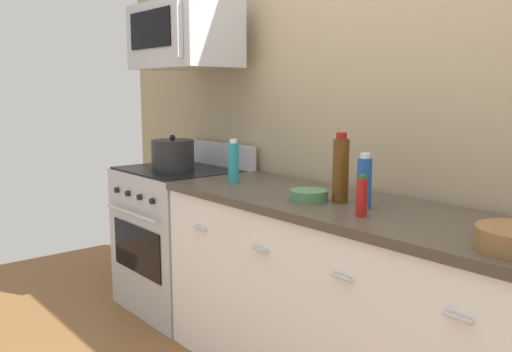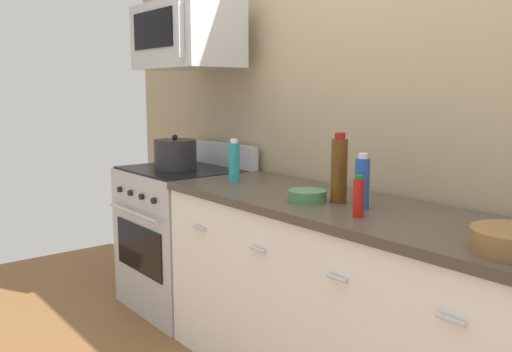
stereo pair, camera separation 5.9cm
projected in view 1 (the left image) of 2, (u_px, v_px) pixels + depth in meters
back_wall at (408, 104)px, 2.56m from camera, size 5.15×0.10×2.70m
counter_unit at (347, 303)px, 2.44m from camera, size 2.06×0.66×0.92m
range_oven at (182, 237)px, 3.50m from camera, size 0.76×0.69×1.07m
microwave at (184, 36)px, 3.32m from camera, size 0.74×0.44×0.40m
bottle_soda_blue at (364, 182)px, 2.27m from camera, size 0.06×0.06×0.24m
bottle_dish_soap at (234, 162)px, 2.91m from camera, size 0.06×0.06×0.24m
bottle_wine_amber at (341, 169)px, 2.38m from camera, size 0.07×0.07×0.31m
bottle_hot_sauce_red at (362, 197)px, 2.12m from camera, size 0.04×0.04×0.17m
bowl_green_glaze at (309, 195)px, 2.43m from camera, size 0.17×0.17×0.05m
stockpot at (173, 155)px, 3.38m from camera, size 0.27×0.27×0.22m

